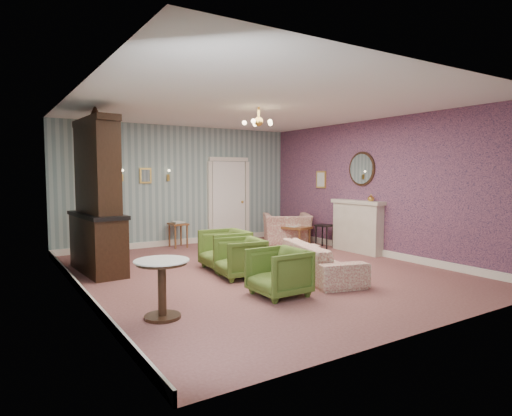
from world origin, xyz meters
TOP-DOWN VIEW (x-y plane):
  - floor at (0.00, 0.00)m, footprint 7.00×7.00m
  - ceiling at (0.00, 0.00)m, footprint 7.00×7.00m
  - wall_back at (0.00, 3.50)m, footprint 6.00×0.00m
  - wall_front at (0.00, -3.50)m, footprint 6.00×0.00m
  - wall_left at (-3.00, 0.00)m, footprint 0.00×7.00m
  - wall_right at (3.00, 0.00)m, footprint 0.00×7.00m
  - wall_right_floral at (2.98, 0.00)m, footprint 0.00×7.00m
  - door at (1.30, 3.46)m, footprint 1.12×0.12m
  - olive_chair_a at (-0.61, -1.48)m, footprint 0.69×0.73m
  - olive_chair_b at (-0.52, -0.24)m, footprint 0.76×0.80m
  - olive_chair_c at (-0.42, 0.50)m, footprint 0.77×0.81m
  - sofa_chintz at (0.64, -0.91)m, footprint 1.09×2.06m
  - wingback_chair at (2.30, 2.25)m, footprint 1.35×1.19m
  - dresser at (-2.44, 1.48)m, footprint 0.71×1.76m
  - fireplace at (2.86, 0.40)m, footprint 0.30×1.40m
  - mantel_vase at (2.84, 0.00)m, footprint 0.15×0.15m
  - oval_mirror at (2.96, 0.40)m, footprint 0.04×0.76m
  - framed_print at (2.97, 1.75)m, footprint 0.04×0.34m
  - coffee_table at (2.21, 1.95)m, footprint 0.76×1.04m
  - side_table_black at (2.65, 1.24)m, footprint 0.46×0.46m
  - pedestal_table at (-2.35, -1.51)m, footprint 0.77×0.77m
  - nesting_table at (-0.24, 3.15)m, footprint 0.38×0.48m
  - gilt_mirror_back at (-0.90, 3.46)m, footprint 0.28×0.06m
  - sconce_left at (-1.45, 3.44)m, footprint 0.16×0.12m
  - sconce_right at (-0.35, 3.44)m, footprint 0.16×0.12m
  - chandelier at (0.00, 0.00)m, footprint 0.56×0.56m
  - burgundy_cushion at (2.25, 2.10)m, footprint 0.41×0.28m

SIDE VIEW (x-z plane):
  - floor at x=0.00m, z-range 0.00..0.00m
  - coffee_table at x=2.21m, z-range 0.00..0.48m
  - side_table_black at x=2.65m, z-range 0.00..0.55m
  - nesting_table at x=-0.24m, z-range 0.00..0.63m
  - pedestal_table at x=-2.35m, z-range 0.00..0.72m
  - olive_chair_b at x=-0.52m, z-range 0.00..0.74m
  - olive_chair_a at x=-0.61m, z-range 0.00..0.75m
  - sofa_chintz at x=0.64m, z-range 0.00..0.77m
  - olive_chair_c at x=-0.42m, z-range 0.00..0.79m
  - burgundy_cushion at x=2.25m, z-range 0.28..0.68m
  - wingback_chair at x=2.30m, z-range 0.00..0.99m
  - fireplace at x=2.86m, z-range 0.00..1.16m
  - door at x=1.30m, z-range 0.00..2.16m
  - mantel_vase at x=2.84m, z-range 1.16..1.31m
  - dresser at x=-2.44m, z-range 0.00..2.87m
  - wall_back at x=0.00m, z-range -1.55..4.45m
  - wall_front at x=0.00m, z-range -1.55..4.45m
  - wall_left at x=-3.00m, z-range -2.05..4.95m
  - wall_right at x=3.00m, z-range -2.05..4.95m
  - wall_right_floral at x=2.98m, z-range -2.05..4.95m
  - framed_print at x=2.97m, z-range 1.39..1.81m
  - gilt_mirror_back at x=-0.90m, z-range 1.52..1.88m
  - sconce_left at x=-1.45m, z-range 1.55..1.85m
  - sconce_right at x=-0.35m, z-range 1.55..1.85m
  - oval_mirror at x=2.96m, z-range 1.43..2.27m
  - chandelier at x=0.00m, z-range 2.45..2.81m
  - ceiling at x=0.00m, z-range 2.90..2.90m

